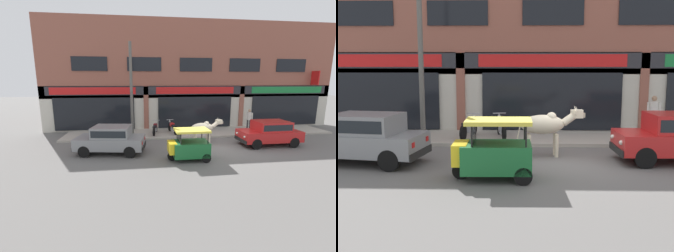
% 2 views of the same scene
% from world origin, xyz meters
% --- Properties ---
extents(ground_plane, '(90.00, 90.00, 0.00)m').
position_xyz_m(ground_plane, '(0.00, 0.00, 0.00)').
color(ground_plane, '#605E5B').
extents(sidewalk, '(19.00, 3.01, 0.12)m').
position_xyz_m(sidewalk, '(0.00, 3.71, 0.06)').
color(sidewalk, '#A8A093').
rests_on(sidewalk, ground).
extents(shop_building, '(23.00, 1.40, 8.29)m').
position_xyz_m(shop_building, '(0.01, 5.47, 3.92)').
color(shop_building, '#8E5142').
rests_on(shop_building, ground).
extents(cow, '(2.15, 0.66, 1.61)m').
position_xyz_m(cow, '(-0.56, 0.80, 1.01)').
color(cow, beige).
rests_on(cow, ground).
extents(car_0, '(3.63, 1.65, 1.46)m').
position_xyz_m(car_0, '(3.29, 0.12, 0.81)').
color(car_0, black).
rests_on(car_0, ground).
extents(car_1, '(3.77, 2.12, 1.46)m').
position_xyz_m(car_1, '(-5.88, -0.25, 0.81)').
color(car_1, black).
rests_on(car_1, ground).
extents(auto_rickshaw, '(2.00, 1.19, 1.52)m').
position_xyz_m(auto_rickshaw, '(-2.03, -1.78, 0.66)').
color(auto_rickshaw, black).
rests_on(auto_rickshaw, ground).
extents(motorcycle_0, '(0.65, 1.79, 0.88)m').
position_xyz_m(motorcycle_0, '(-3.29, 3.38, 0.51)').
color(motorcycle_0, black).
rests_on(motorcycle_0, sidewalk).
extents(motorcycle_1, '(0.59, 1.80, 0.88)m').
position_xyz_m(motorcycle_1, '(-2.05, 3.45, 0.51)').
color(motorcycle_1, black).
rests_on(motorcycle_1, sidewalk).
extents(pedestrian, '(0.46, 0.32, 1.60)m').
position_xyz_m(pedestrian, '(3.70, 3.50, 1.11)').
color(pedestrian, '#2D2D33').
rests_on(pedestrian, sidewalk).
extents(utility_pole, '(0.18, 0.18, 6.00)m').
position_xyz_m(utility_pole, '(-4.83, 2.50, 3.13)').
color(utility_pole, '#595651').
rests_on(utility_pole, sidewalk).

